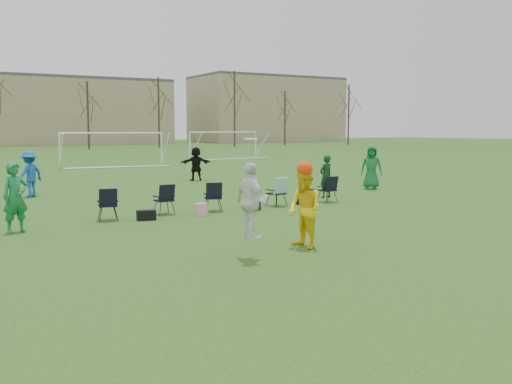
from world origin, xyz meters
TOP-DOWN VIEW (x-y plane):
  - ground at (0.00, 0.00)m, footprint 260.00×260.00m
  - fielder_green_near at (-5.58, 6.84)m, footprint 0.77×0.62m
  - fielder_blue at (-4.07, 15.03)m, footprint 1.37×1.24m
  - fielder_green_far at (9.76, 10.63)m, footprint 1.13×1.08m
  - fielder_black at (4.61, 18.45)m, footprint 1.71×0.81m
  - center_contest at (-0.73, 1.37)m, footprint 2.20×1.33m
  - sideline_setup at (1.64, 7.86)m, footprint 8.88×1.83m
  - goal_mid at (4.00, 32.00)m, footprint 7.40×0.63m
  - goal_right at (16.00, 38.00)m, footprint 7.35×1.14m
  - building_row at (6.73, 96.00)m, footprint 126.00×16.00m

SIDE VIEW (x-z plane):
  - ground at x=0.00m, z-range 0.00..0.00m
  - sideline_setup at x=1.64m, z-range -0.35..1.39m
  - fielder_black at x=4.61m, z-range 0.00..1.77m
  - fielder_green_near at x=-5.58m, z-range 0.00..1.85m
  - fielder_blue at x=-4.07m, z-range 0.00..1.85m
  - fielder_green_far at x=9.76m, z-range 0.00..1.95m
  - center_contest at x=-0.73m, z-range -0.23..2.29m
  - goal_mid at x=4.00m, z-range 0.69..3.15m
  - goal_right at x=16.00m, z-range 0.69..3.15m
  - building_row at x=6.73m, z-range -0.51..12.49m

